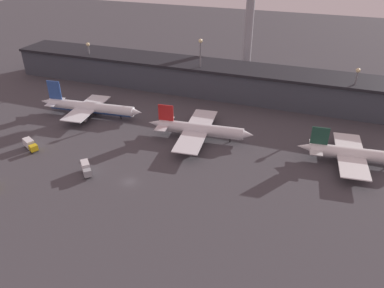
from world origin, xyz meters
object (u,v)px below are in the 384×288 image
(airplane_0, at_px, (90,107))
(airplane_1, at_px, (199,130))
(airplane_2, at_px, (354,154))
(control_tower, at_px, (250,15))
(service_vehicle_0, at_px, (30,144))
(service_vehicle_2, at_px, (86,168))

(airplane_0, relative_size, airplane_1, 1.15)
(airplane_2, height_order, control_tower, control_tower)
(airplane_1, height_order, control_tower, control_tower)
(control_tower, bearing_deg, service_vehicle_0, -115.17)
(service_vehicle_2, height_order, control_tower, control_tower)
(control_tower, bearing_deg, airplane_1, -89.09)
(service_vehicle_0, relative_size, control_tower, 0.15)
(airplane_0, bearing_deg, control_tower, 53.42)
(airplane_0, relative_size, service_vehicle_2, 7.13)
(airplane_1, height_order, airplane_2, airplane_1)
(airplane_0, xyz_separation_m, control_tower, (47.97, 80.20, 25.86))
(airplane_0, bearing_deg, service_vehicle_2, -64.13)
(airplane_1, distance_m, service_vehicle_0, 60.58)
(service_vehicle_2, relative_size, control_tower, 0.13)
(control_tower, bearing_deg, service_vehicle_2, -101.90)
(airplane_0, height_order, service_vehicle_2, airplane_0)
(airplane_2, relative_size, service_vehicle_2, 5.75)
(airplane_0, distance_m, airplane_2, 102.91)
(airplane_0, height_order, airplane_2, airplane_0)
(service_vehicle_0, distance_m, control_tower, 126.12)
(airplane_2, distance_m, control_tower, 102.38)
(airplane_1, xyz_separation_m, airplane_2, (53.59, 0.89, -0.03))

